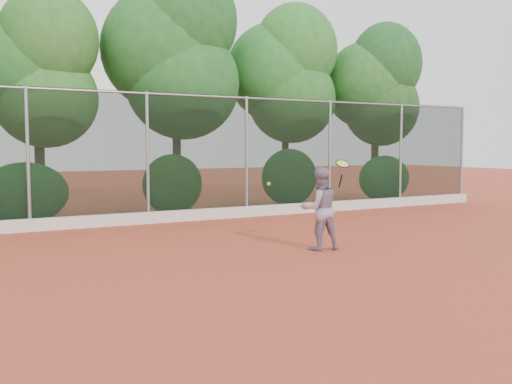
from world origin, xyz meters
TOP-DOWN VIEW (x-y plane):
  - ground at (0.00, 0.00)m, footprint 80.00×80.00m
  - concrete_curb at (0.00, 6.82)m, footprint 24.00×0.20m
  - tennis_player at (1.69, 1.45)m, footprint 0.90×0.76m
  - chainlink_fence at (-0.00, 7.00)m, footprint 24.09×0.09m
  - foliage_backdrop at (-0.55, 8.98)m, footprint 23.70×3.63m
  - tennis_racket at (2.15, 1.33)m, footprint 0.35×0.32m
  - tennis_ball_in_flight at (0.74, 1.83)m, footprint 0.07×0.07m

SIDE VIEW (x-z plane):
  - ground at x=0.00m, z-range 0.00..0.00m
  - concrete_curb at x=0.00m, z-range 0.00..0.30m
  - tennis_player at x=1.69m, z-range 0.00..1.63m
  - tennis_ball_in_flight at x=0.74m, z-range 1.29..1.36m
  - tennis_racket at x=2.15m, z-range 1.38..1.95m
  - chainlink_fence at x=0.00m, z-range 0.11..3.61m
  - foliage_backdrop at x=-0.55m, z-range 0.63..8.18m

